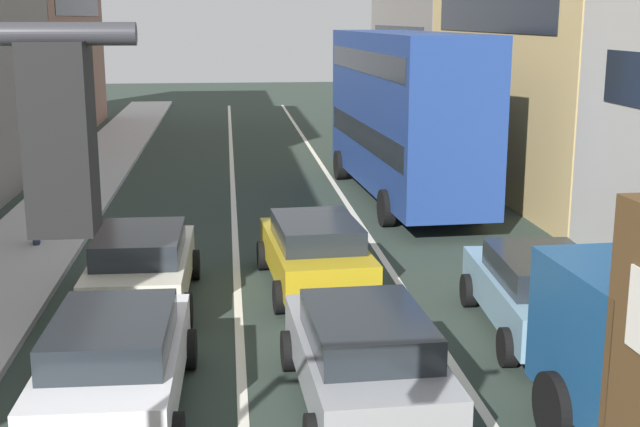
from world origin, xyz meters
TOP-DOWN VIEW (x-y plane):
  - sidewalk_left at (-6.70, 20.00)m, footprint 2.60×64.00m
  - lane_stripe_left at (-1.70, 20.00)m, footprint 0.16×60.00m
  - lane_stripe_right at (1.70, 20.00)m, footprint 0.16×60.00m
  - building_row_right at (9.90, 22.29)m, footprint 7.20×43.90m
  - sedan_centre_lane_second at (0.03, 6.45)m, footprint 2.19×4.36m
  - wagon_left_lane_second at (-3.46, 6.67)m, footprint 2.13×4.34m
  - hatchback_centre_lane_third at (-0.09, 12.08)m, footprint 2.29×4.41m
  - sedan_left_lane_third at (-3.54, 11.47)m, footprint 2.11×4.33m
  - sedan_right_lane_behind_truck at (3.56, 9.05)m, footprint 2.28×4.41m
  - bus_mid_queue_primary at (3.45, 20.43)m, footprint 3.18×10.61m
  - pedestrian_near_kerb at (-6.48, 15.80)m, footprint 0.34×0.54m

SIDE VIEW (x-z plane):
  - lane_stripe_left at x=-1.70m, z-range 0.00..0.01m
  - lane_stripe_right at x=1.70m, z-range 0.00..0.01m
  - sidewalk_left at x=-6.70m, z-range 0.00..0.14m
  - sedan_centre_lane_second at x=0.03m, z-range 0.05..1.54m
  - wagon_left_lane_second at x=-3.46m, z-range 0.05..1.54m
  - hatchback_centre_lane_third at x=-0.09m, z-range 0.05..1.54m
  - sedan_left_lane_third at x=-3.54m, z-range 0.05..1.54m
  - sedan_right_lane_behind_truck at x=3.56m, z-range 0.05..1.54m
  - pedestrian_near_kerb at x=-6.48m, z-range 0.12..1.78m
  - bus_mid_queue_primary at x=3.45m, z-range 0.30..5.36m
  - building_row_right at x=9.90m, z-range -0.65..9.80m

